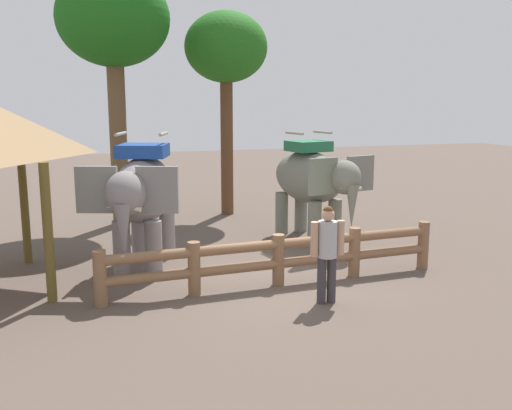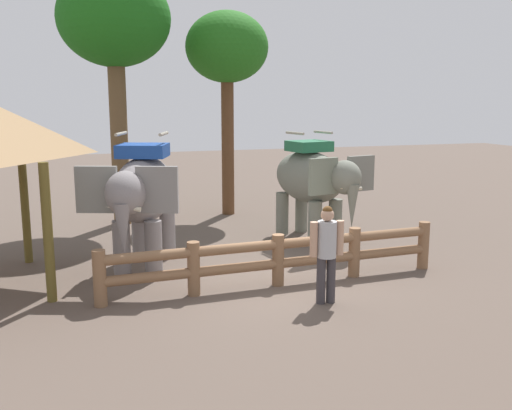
% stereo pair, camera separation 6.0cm
% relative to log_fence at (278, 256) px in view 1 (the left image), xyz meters
% --- Properties ---
extents(ground_plane, '(60.00, 60.00, 0.00)m').
position_rel_log_fence_xyz_m(ground_plane, '(-0.00, 0.21, -0.61)').
color(ground_plane, brown).
extents(log_fence, '(7.19, 0.47, 1.05)m').
position_rel_log_fence_xyz_m(log_fence, '(0.00, 0.00, 0.00)').
color(log_fence, brown).
rests_on(log_fence, ground).
extents(elephant_near_left, '(2.50, 3.58, 3.00)m').
position_rel_log_fence_xyz_m(elephant_near_left, '(-2.41, 1.99, 1.08)').
color(elephant_near_left, gray).
rests_on(elephant_near_left, ground).
extents(elephant_center, '(2.05, 3.42, 2.87)m').
position_rel_log_fence_xyz_m(elephant_center, '(2.18, 3.25, 1.01)').
color(elephant_center, slate).
rests_on(elephant_center, ground).
extents(tourist_woman_in_black, '(0.64, 0.38, 1.82)m').
position_rel_log_fence_xyz_m(tourist_woman_in_black, '(0.48, -1.23, 0.45)').
color(tourist_woman_in_black, '#363236').
rests_on(tourist_woman_in_black, ground).
extents(tree_far_left, '(3.20, 3.20, 7.32)m').
position_rel_log_fence_xyz_m(tree_far_left, '(-2.42, 6.92, 5.20)').
color(tree_far_left, brown).
rests_on(tree_far_left, ground).
extents(tree_back_center, '(2.59, 2.59, 6.40)m').
position_rel_log_fence_xyz_m(tree_back_center, '(1.01, 7.39, 4.55)').
color(tree_back_center, brown).
rests_on(tree_back_center, ground).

